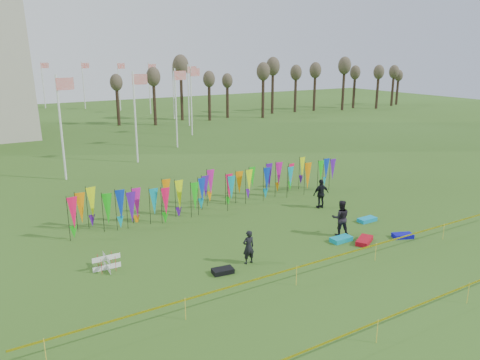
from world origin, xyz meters
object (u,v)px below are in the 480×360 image
person_right (321,194)px  kite_bag_blue (403,236)px  person_left (248,247)px  kite_bag_turquoise (341,239)px  kite_bag_red (364,241)px  person_mid (341,218)px  kite_bag_teal (367,220)px  kite_bag_black (223,271)px  box_kite (107,263)px

person_right → kite_bag_blue: person_right is taller
person_left → kite_bag_turquoise: 5.63m
kite_bag_red → person_mid: bearing=103.7°
kite_bag_blue → kite_bag_red: kite_bag_red is taller
person_right → kite_bag_teal: 3.50m
kite_bag_turquoise → kite_bag_red: size_ratio=0.89×
person_right → kite_bag_black: size_ratio=1.98×
person_mid → kite_bag_black: (-7.64, -0.68, -0.88)m
box_kite → person_left: 6.52m
kite_bag_turquoise → kite_bag_black: 7.10m
kite_bag_teal → person_right: bearing=102.2°
box_kite → kite_bag_turquoise: 11.86m
kite_bag_blue → person_left: bearing=169.7°
kite_bag_turquoise → kite_bag_teal: kite_bag_turquoise is taller
person_mid → kite_bag_red: size_ratio=1.50×
person_mid → kite_bag_blue: 3.43m
box_kite → kite_bag_turquoise: box_kite is taller
person_left → kite_bag_teal: bearing=-170.9°
box_kite → kite_bag_blue: size_ratio=0.69×
person_right → kite_bag_black: bearing=33.4°
kite_bag_turquoise → kite_bag_blue: 3.44m
person_mid → person_right: (2.12, 4.08, -0.05)m
person_mid → kite_bag_teal: 3.06m
kite_bag_red → kite_bag_blue: bearing=-13.5°
kite_bag_black → kite_bag_teal: bearing=7.8°
person_left → kite_bag_teal: 9.05m
kite_bag_blue → kite_bag_red: bearing=166.5°
person_left → kite_bag_black: 1.70m
kite_bag_blue → person_mid: bearing=142.6°
person_right → kite_bag_blue: size_ratio=1.78×
box_kite → person_right: (14.13, 1.76, 0.58)m
person_right → kite_bag_turquoise: bearing=68.3°
box_kite → kite_bag_teal: size_ratio=0.63×
box_kite → person_right: size_ratio=0.39×
person_left → kite_bag_turquoise: person_left is taller
person_right → kite_bag_red: 5.87m
person_left → person_right: (8.23, 4.49, 0.11)m
person_right → kite_bag_red: bearing=79.8°
kite_bag_blue → kite_bag_teal: 2.78m
kite_bag_black → kite_bag_turquoise: bearing=-0.1°
kite_bag_teal → kite_bag_red: bearing=-138.1°
person_mid → person_right: size_ratio=1.05×
person_left → kite_bag_teal: size_ratio=1.44×
box_kite → person_mid: (12.01, -2.32, 0.63)m
person_mid → kite_bag_blue: (2.64, -2.01, -0.88)m
kite_bag_black → kite_bag_teal: size_ratio=0.83×
person_right → kite_bag_turquoise: person_right is taller
kite_bag_black → kite_bag_teal: kite_bag_black is taller
kite_bag_black → person_mid: bearing=5.1°
kite_bag_blue → kite_bag_black: bearing=172.6°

